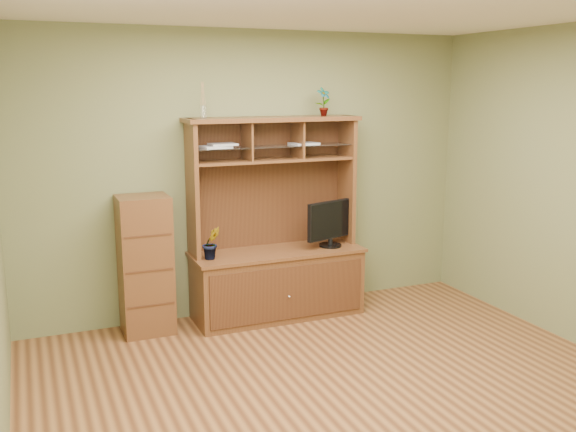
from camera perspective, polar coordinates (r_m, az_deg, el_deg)
room at (r=4.37m, az=5.69°, el=0.45°), size 4.54×4.04×2.74m
media_hutch at (r=6.15m, az=-1.04°, el=-4.17°), size 1.66×0.61×1.90m
monitor at (r=6.20m, az=3.81°, el=-0.59°), size 0.55×0.22×0.45m
orchid_plant at (r=5.80m, az=-6.83°, el=-2.40°), size 0.17×0.14×0.30m
top_plant at (r=6.20m, az=3.18°, el=10.13°), size 0.16×0.13×0.27m
reed_diffuser at (r=5.78m, az=-7.56°, el=9.83°), size 0.06×0.06×0.32m
magazines at (r=5.93m, az=-3.63°, el=6.32°), size 1.15×0.24×0.04m
side_cabinet at (r=5.85m, az=-12.56°, el=-4.27°), size 0.44×0.41×1.24m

